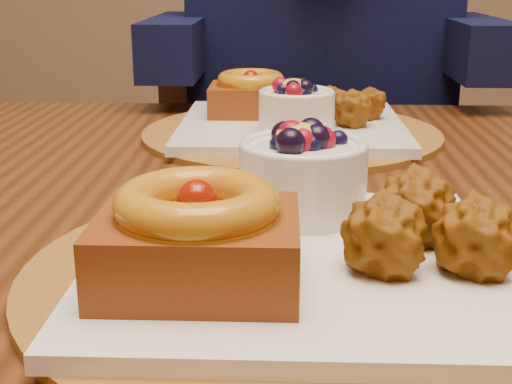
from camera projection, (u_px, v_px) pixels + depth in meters
The scene contains 4 objects.
dining_table at pixel (292, 259), 0.73m from camera, with size 1.60×0.90×0.76m.
place_setting_near at pixel (291, 237), 0.49m from camera, with size 0.38×0.38×0.09m.
place_setting_far at pixel (289, 119), 0.90m from camera, with size 0.38×0.38×0.09m.
chair_far at pixel (261, 218), 1.50m from camera, with size 0.48×0.48×0.83m.
Camera 1 is at (-0.09, -0.55, 0.96)m, focal length 50.00 mm.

